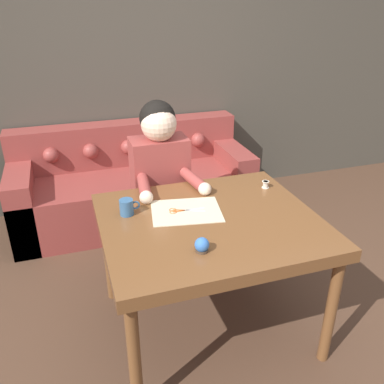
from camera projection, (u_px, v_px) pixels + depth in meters
The scene contains 10 objects.
ground_plane at pixel (219, 339), 2.40m from camera, with size 16.00×16.00×0.00m, color #4C3323.
wall_back at pixel (138, 63), 3.57m from camera, with size 8.00×0.06×2.60m.
dining_table at pixel (210, 231), 2.22m from camera, with size 1.16×1.01×0.75m.
couch at pixel (133, 186), 3.62m from camera, with size 2.02×0.79×0.82m.
person at pixel (161, 187), 2.78m from camera, with size 0.44×0.58×1.24m.
pattern_paper_main at pixel (186, 211), 2.27m from camera, with size 0.43×0.36×0.00m.
scissors at pixel (180, 211), 2.27m from camera, with size 0.20×0.10×0.01m.
mug at pixel (127, 207), 2.21m from camera, with size 0.11×0.08×0.09m.
thread_spool at pixel (265, 185), 2.53m from camera, with size 0.04×0.04×0.05m.
pin_cushion at pixel (202, 245), 1.90m from camera, with size 0.07×0.07×0.07m.
Camera 1 is at (-0.70, -1.64, 1.83)m, focal length 38.00 mm.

